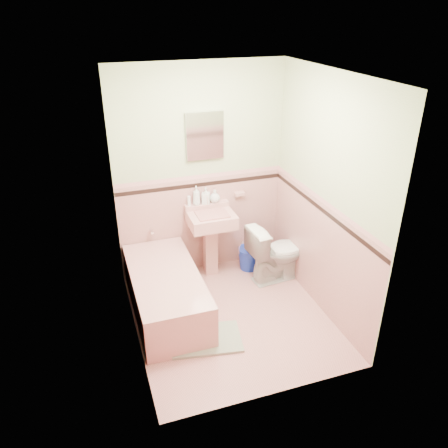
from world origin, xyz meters
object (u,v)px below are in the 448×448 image
object	(u,v)px
medicine_cabinet	(205,136)
toilet	(277,252)
bathtub	(166,294)
soap_bottle_right	(215,196)
soap_bottle_mid	(206,196)
soap_bottle_left	(196,196)
bucket	(249,258)
shoe	(207,334)
sink	(212,245)

from	to	relation	value
medicine_cabinet	toilet	xyz separation A→B (m)	(0.72, -0.53, -1.34)
medicine_cabinet	toilet	distance (m)	1.61
bathtub	soap_bottle_right	xyz separation A→B (m)	(0.78, 0.71, 0.75)
soap_bottle_mid	bathtub	bearing A→B (deg)	-133.33
soap_bottle_left	bucket	world-z (taller)	soap_bottle_left
soap_bottle_right	toilet	distance (m)	1.00
soap_bottle_mid	toilet	world-z (taller)	soap_bottle_mid
bathtub	medicine_cabinet	size ratio (longest dim) A/B	2.79
soap_bottle_right	shoe	xyz separation A→B (m)	(-0.50, -1.28, -0.92)
bathtub	bucket	bearing A→B (deg)	24.39
sink	medicine_cabinet	size ratio (longest dim) A/B	1.56
bathtub	sink	world-z (taller)	sink
soap_bottle_left	soap_bottle_right	distance (m)	0.23
soap_bottle_left	bathtub	bearing A→B (deg)	-128.01
bucket	soap_bottle_right	bearing A→B (deg)	155.35
soap_bottle_right	soap_bottle_mid	bearing A→B (deg)	180.00
medicine_cabinet	shoe	size ratio (longest dim) A/B	3.89
bathtub	medicine_cabinet	distance (m)	1.78
bucket	shoe	size ratio (longest dim) A/B	2.05
soap_bottle_right	bucket	size ratio (longest dim) A/B	0.55
soap_bottle_left	toilet	distance (m)	1.17
bathtub	sink	size ratio (longest dim) A/B	1.79
sink	soap_bottle_right	size ratio (longest dim) A/B	5.34
soap_bottle_mid	bucket	xyz separation A→B (m)	(0.50, -0.18, -0.85)
bathtub	toilet	size ratio (longest dim) A/B	2.07
bathtub	soap_bottle_mid	distance (m)	1.24
soap_bottle_left	soap_bottle_mid	size ratio (longest dim) A/B	1.16
medicine_cabinet	soap_bottle_left	world-z (taller)	medicine_cabinet
bathtub	bucket	distance (m)	1.29
medicine_cabinet	bucket	size ratio (longest dim) A/B	1.90
soap_bottle_left	toilet	size ratio (longest dim) A/B	0.32
soap_bottle_left	toilet	xyz separation A→B (m)	(0.84, -0.50, -0.65)
sink	soap_bottle_mid	size ratio (longest dim) A/B	4.25
soap_bottle_right	bucket	bearing A→B (deg)	-24.65
soap_bottle_right	bathtub	bearing A→B (deg)	-137.71
soap_bottle_mid	soap_bottle_right	xyz separation A→B (m)	(0.11, 0.00, -0.02)
sink	toilet	size ratio (longest dim) A/B	1.15
bathtub	shoe	xyz separation A→B (m)	(0.28, -0.57, -0.17)
medicine_cabinet	soap_bottle_right	size ratio (longest dim) A/B	3.43
soap_bottle_left	shoe	bearing A→B (deg)	-102.11
soap_bottle_left	soap_bottle_mid	bearing A→B (deg)	0.00
toilet	bucket	size ratio (longest dim) A/B	2.56
medicine_cabinet	toilet	world-z (taller)	medicine_cabinet
soap_bottle_left	medicine_cabinet	bearing A→B (deg)	13.49
bathtub	soap_bottle_left	distance (m)	1.19
sink	soap_bottle_right	bearing A→B (deg)	60.80
toilet	bucket	bearing A→B (deg)	30.13
bathtub	soap_bottle_right	bearing A→B (deg)	42.29
sink	bathtub	bearing A→B (deg)	-142.07
shoe	sink	bearing A→B (deg)	68.93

